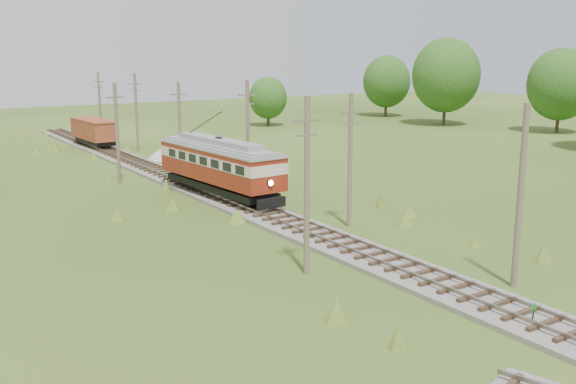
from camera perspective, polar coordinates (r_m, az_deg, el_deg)
ground at (r=28.05m, az=23.62°, el=-11.92°), size 260.00×260.00×0.00m
railbed_main at (r=53.51m, az=-8.10°, el=0.42°), size 3.60×96.00×0.57m
switch_marker at (r=28.42m, az=20.96°, el=-10.00°), size 0.45×0.06×1.08m
streetcar at (r=49.33m, az=-6.13°, el=2.62°), size 4.12×13.80×6.26m
gondola at (r=79.46m, az=-16.85°, el=5.24°), size 3.28×8.80×2.88m
gravel_pile at (r=69.30m, az=-11.18°, el=3.27°), size 3.15×3.34×1.15m
utility_pole_r_1 at (r=31.88m, az=19.94°, el=-0.46°), size 0.30×0.30×8.80m
utility_pole_r_2 at (r=40.97m, az=5.54°, el=2.92°), size 1.60×0.30×8.60m
utility_pole_r_3 at (r=51.59m, az=-3.59°, el=5.08°), size 1.60×0.30×9.00m
utility_pole_r_4 at (r=63.12m, az=-9.60°, el=5.94°), size 1.60×0.30×8.40m
utility_pole_r_5 at (r=75.28m, az=-13.33°, el=6.96°), size 1.60×0.30×8.90m
utility_pole_r_6 at (r=87.53m, az=-16.38°, el=7.41°), size 1.60×0.30×8.70m
utility_pole_l_a at (r=31.78m, az=1.69°, el=0.65°), size 1.60×0.30×9.00m
utility_pole_l_b at (r=56.74m, az=-14.95°, el=5.13°), size 1.60×0.30×8.60m
tree_right_3 at (r=99.12m, az=23.08°, el=8.80°), size 9.24×9.24×11.90m
tree_right_4 at (r=104.43m, az=13.87°, el=10.04°), size 10.50×10.50×13.53m
tree_right_5 at (r=117.35m, az=8.76°, el=9.68°), size 8.40×8.40×10.82m
tree_mid_b at (r=100.35m, az=-1.79°, el=8.36°), size 5.88×5.88×7.57m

